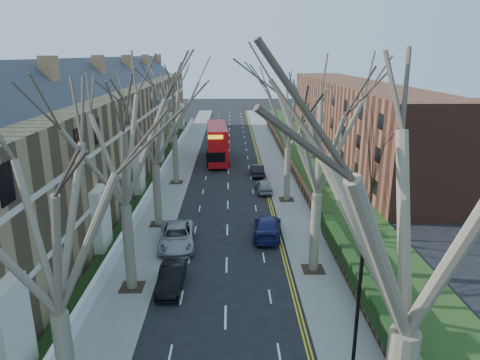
{
  "coord_description": "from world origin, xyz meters",
  "views": [
    {
      "loc": [
        0.38,
        -17.15,
        13.75
      ],
      "look_at": [
        1.11,
        18.56,
        3.15
      ],
      "focal_mm": 32.0,
      "sensor_mm": 36.0,
      "label": 1
    }
  ],
  "objects": [
    {
      "name": "flats_right",
      "position": [
        17.46,
        43.0,
        4.98
      ],
      "size": [
        13.97,
        54.0,
        10.0
      ],
      "color": "brown",
      "rests_on": "ground"
    },
    {
      "name": "pavement_left",
      "position": [
        -6.0,
        39.0,
        0.06
      ],
      "size": [
        3.0,
        102.0,
        0.12
      ],
      "primitive_type": "cube",
      "color": "slate",
      "rests_on": "ground"
    },
    {
      "name": "car_right_near",
      "position": [
        3.15,
        13.74,
        0.75
      ],
      "size": [
        2.68,
        5.37,
        1.5
      ],
      "primitive_type": "imported",
      "rotation": [
        0.0,
        0.0,
        3.03
      ],
      "color": "navy",
      "rests_on": "ground"
    },
    {
      "name": "car_left_far",
      "position": [
        -3.7,
        11.99,
        0.77
      ],
      "size": [
        2.99,
        5.72,
        1.54
      ],
      "primitive_type": "imported",
      "rotation": [
        0.0,
        0.0,
        0.08
      ],
      "color": "#9A999F",
      "rests_on": "ground"
    },
    {
      "name": "car_right_mid",
      "position": [
        3.7,
        24.84,
        0.66
      ],
      "size": [
        1.69,
        3.92,
        1.32
      ],
      "primitive_type": "imported",
      "rotation": [
        0.0,
        0.0,
        3.18
      ],
      "color": "gray",
      "rests_on": "ground"
    },
    {
      "name": "ground",
      "position": [
        0.0,
        0.0,
        0.0
      ],
      "size": [
        240.0,
        240.0,
        0.0
      ],
      "primitive_type": "plane",
      "color": "black",
      "rests_on": "ground"
    },
    {
      "name": "tree_left_dist",
      "position": [
        -5.7,
        28.0,
        9.56
      ],
      "size": [
        10.5,
        10.5,
        14.71
      ],
      "color": "#776855",
      "rests_on": "ground"
    },
    {
      "name": "car_left_mid",
      "position": [
        -3.31,
        6.09,
        0.67
      ],
      "size": [
        1.45,
        4.08,
        1.34
      ],
      "primitive_type": "imported",
      "rotation": [
        0.0,
        0.0,
        -0.01
      ],
      "color": "black",
      "rests_on": "ground"
    },
    {
      "name": "tree_right_far",
      "position": [
        5.7,
        22.0,
        9.24
      ],
      "size": [
        10.15,
        10.15,
        14.22
      ],
      "color": "#776855",
      "rests_on": "ground"
    },
    {
      "name": "grass_verge_right",
      "position": [
        10.5,
        39.0,
        0.15
      ],
      "size": [
        6.0,
        102.0,
        0.06
      ],
      "color": "#263E16",
      "rests_on": "ground"
    },
    {
      "name": "front_wall_left",
      "position": [
        -7.65,
        31.0,
        0.62
      ],
      "size": [
        0.3,
        78.0,
        1.0
      ],
      "color": "white",
      "rests_on": "ground"
    },
    {
      "name": "wall_hedge_right",
      "position": [
        7.7,
        2.0,
        1.12
      ],
      "size": [
        0.7,
        24.0,
        1.8
      ],
      "color": "brown",
      "rests_on": "ground"
    },
    {
      "name": "tree_right_near",
      "position": [
        5.7,
        -6.0,
        9.86
      ],
      "size": [
        10.85,
        10.85,
        15.2
      ],
      "color": "#776855",
      "rests_on": "ground"
    },
    {
      "name": "double_decker_bus",
      "position": [
        -1.5,
        38.37,
        2.29
      ],
      "size": [
        3.3,
        11.26,
        4.65
      ],
      "rotation": [
        0.0,
        0.0,
        3.2
      ],
      "color": "#B30C11",
      "rests_on": "ground"
    },
    {
      "name": "terrace_left",
      "position": [
        -13.65,
        31.0,
        5.53
      ],
      "size": [
        9.7,
        78.0,
        13.6
      ],
      "color": "olive",
      "rests_on": "ground"
    },
    {
      "name": "tree_right_mid",
      "position": [
        5.7,
        8.0,
        9.56
      ],
      "size": [
        10.5,
        10.5,
        14.71
      ],
      "color": "#776855",
      "rests_on": "ground"
    },
    {
      "name": "car_right_far",
      "position": [
        3.37,
        30.98,
        0.67
      ],
      "size": [
        1.47,
        4.1,
        1.34
      ],
      "primitive_type": "imported",
      "rotation": [
        0.0,
        0.0,
        3.15
      ],
      "color": "black",
      "rests_on": "ground"
    },
    {
      "name": "tree_left_near",
      "position": [
        -5.7,
        -4.0,
        8.93
      ],
      "size": [
        9.8,
        9.8,
        13.73
      ],
      "color": "#776855",
      "rests_on": "ground"
    },
    {
      "name": "tree_left_mid",
      "position": [
        -5.7,
        6.0,
        9.56
      ],
      "size": [
        10.5,
        10.5,
        14.71
      ],
      "color": "#776855",
      "rests_on": "ground"
    },
    {
      "name": "lamp_post",
      "position": [
        5.0,
        -3.5,
        4.57
      ],
      "size": [
        0.18,
        0.5,
        8.11
      ],
      "color": "black",
      "rests_on": "ground"
    },
    {
      "name": "tree_left_far",
      "position": [
        -5.7,
        16.0,
        9.24
      ],
      "size": [
        10.15,
        10.15,
        14.22
      ],
      "color": "#776855",
      "rests_on": "ground"
    },
    {
      "name": "pavement_right",
      "position": [
        6.0,
        39.0,
        0.06
      ],
      "size": [
        3.0,
        102.0,
        0.12
      ],
      "primitive_type": "cube",
      "color": "slate",
      "rests_on": "ground"
    }
  ]
}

